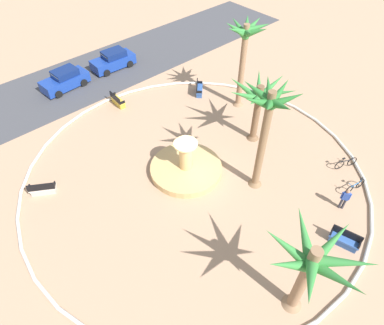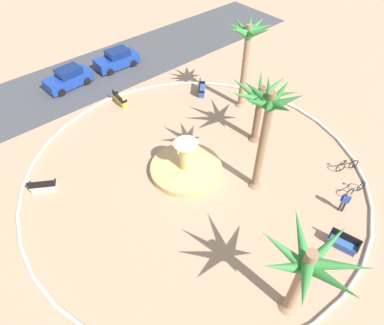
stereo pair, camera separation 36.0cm
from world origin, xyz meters
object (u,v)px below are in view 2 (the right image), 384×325
object	(u,v)px
palm_tree_mid_plaza	(306,269)
palm_tree_near_fountain	(247,43)
fountain	(186,167)
bench_southeast	(43,187)
bench_east	(343,243)
parked_car_leftmost	(69,78)
bench_north	(202,90)
bicycle_by_lamppost	(347,166)
bicycle_red_frame	(356,189)
palm_tree_far_side	(261,100)
bench_west	(120,100)
palm_tree_by_curb	(268,118)
person_cyclist_helmet	(345,201)
parked_car_second	(117,59)

from	to	relation	value
palm_tree_mid_plaza	palm_tree_near_fountain	bearing A→B (deg)	51.43
fountain	bench_southeast	world-z (taller)	fountain
bench_east	parked_car_leftmost	xyz separation A→B (m)	(-3.73, 24.41, 0.43)
bench_north	bench_southeast	distance (m)	14.81
bicycle_by_lamppost	palm_tree_mid_plaza	bearing A→B (deg)	-162.65
palm_tree_mid_plaza	bicycle_red_frame	xyz separation A→B (m)	(8.79, 1.73, -3.37)
palm_tree_far_side	bench_west	size ratio (longest dim) A/B	2.86
bicycle_red_frame	palm_tree_by_curb	bearing A→B (deg)	132.65
bench_north	bicycle_red_frame	distance (m)	14.47
bicycle_by_lamppost	person_cyclist_helmet	world-z (taller)	person_cyclist_helmet
fountain	bench_west	distance (m)	9.40
palm_tree_mid_plaza	bench_west	world-z (taller)	palm_tree_mid_plaza
palm_tree_mid_plaza	bench_east	distance (m)	5.90
palm_tree_near_fountain	bicycle_by_lamppost	world-z (taller)	palm_tree_near_fountain
bicycle_by_lamppost	parked_car_second	xyz separation A→B (m)	(-4.22, 21.45, 0.40)
bicycle_red_frame	parked_car_leftmost	xyz separation A→B (m)	(-7.71, 22.82, 0.40)
palm_tree_near_fountain	parked_car_leftmost	xyz separation A→B (m)	(-9.17, 11.69, -4.56)
palm_tree_far_side	bicycle_by_lamppost	world-z (taller)	palm_tree_far_side
palm_tree_far_side	bicycle_by_lamppost	distance (m)	7.16
palm_tree_near_fountain	parked_car_leftmost	distance (m)	15.54
fountain	palm_tree_by_curb	distance (m)	6.77
bench_north	bench_southeast	xyz separation A→B (m)	(-14.72, -1.61, 0.00)
bicycle_red_frame	parked_car_leftmost	bearing A→B (deg)	108.66
palm_tree_mid_plaza	bench_west	size ratio (longest dim) A/B	3.16
palm_tree_near_fountain	bicycle_by_lamppost	bearing A→B (deg)	-90.18
fountain	bicycle_by_lamppost	size ratio (longest dim) A/B	2.94
palm_tree_far_side	palm_tree_by_curb	bearing A→B (deg)	-137.93
parked_car_leftmost	bicycle_by_lamppost	bearing A→B (deg)	-66.82
bench_southeast	parked_car_second	xyz separation A→B (m)	(11.71, 10.06, 0.43)
fountain	bench_southeast	bearing A→B (deg)	149.86
bicycle_by_lamppost	palm_tree_near_fountain	bearing A→B (deg)	89.82
palm_tree_near_fountain	bench_east	size ratio (longest dim) A/B	4.13
parked_car_leftmost	parked_car_second	world-z (taller)	same
palm_tree_far_side	bench_southeast	xyz separation A→B (m)	(-13.65, 5.33, -3.09)
bench_southeast	bicycle_red_frame	bearing A→B (deg)	-41.58
bench_north	parked_car_leftmost	world-z (taller)	parked_car_leftmost
palm_tree_near_fountain	bench_west	distance (m)	10.99
palm_tree_far_side	parked_car_leftmost	xyz separation A→B (m)	(-6.86, 15.29, -2.66)
palm_tree_far_side	parked_car_leftmost	size ratio (longest dim) A/B	1.13
bench_southeast	bench_west	bearing A→B (deg)	29.10
bicycle_red_frame	person_cyclist_helmet	distance (m)	1.90
palm_tree_far_side	bicycle_red_frame	world-z (taller)	palm_tree_far_side
palm_tree_far_side	parked_car_second	distance (m)	15.74
bench_southeast	bicycle_red_frame	distance (m)	19.37
bench_east	bench_north	xyz separation A→B (m)	(4.21, 16.06, 0.00)
parked_car_second	palm_tree_near_fountain	bearing A→B (deg)	-70.17
parked_car_second	fountain	bearing A→B (deg)	-104.95
bench_west	person_cyclist_helmet	size ratio (longest dim) A/B	1.02
parked_car_leftmost	palm_tree_far_side	bearing A→B (deg)	-65.83
bench_east	bicycle_red_frame	size ratio (longest dim) A/B	0.99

